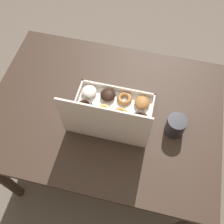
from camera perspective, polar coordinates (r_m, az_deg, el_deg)
name	(u,v)px	position (r m, az deg, el deg)	size (l,w,h in m)	color
ground_plane	(107,159)	(1.90, -1.09, -10.15)	(8.00, 8.00, 0.00)	#6B6054
dining_table	(105,118)	(1.35, -1.52, -1.41)	(1.12, 0.82, 0.70)	#38281E
donut_box	(110,114)	(1.19, -0.49, -0.40)	(0.37, 0.28, 0.28)	silver
coffee_mug	(176,125)	(1.19, 13.70, -2.86)	(0.09, 0.09, 0.10)	#232328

